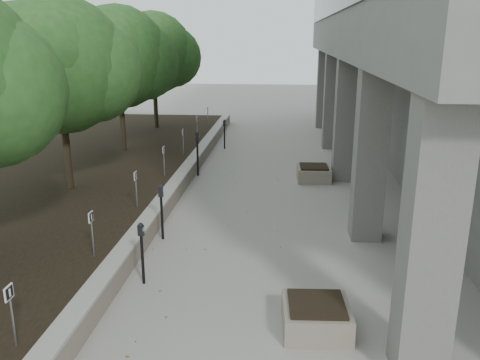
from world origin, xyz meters
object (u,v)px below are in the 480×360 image
at_px(parking_meter_5, 225,134).
at_px(parking_meter_2, 142,253).
at_px(planter_front, 316,316).
at_px(parking_meter_3, 162,212).
at_px(parking_meter_4, 198,154).
at_px(crabapple_tree_5, 154,70).
at_px(planter_back, 314,173).
at_px(crabapple_tree_4, 120,79).
at_px(crabapple_tree_3, 61,94).

bearing_deg(parking_meter_5, parking_meter_2, -72.13).
height_order(parking_meter_5, planter_front, parking_meter_5).
xyz_separation_m(parking_meter_3, parking_meter_4, (-0.13, 5.61, 0.10)).
bearing_deg(parking_meter_3, crabapple_tree_5, 99.90).
relative_size(crabapple_tree_5, planter_front, 5.01).
relative_size(planter_front, planter_back, 0.99).
xyz_separation_m(parking_meter_4, planter_back, (3.97, -0.24, -0.52)).
xyz_separation_m(parking_meter_3, parking_meter_5, (0.29, 9.87, -0.04)).
bearing_deg(parking_meter_2, parking_meter_3, 105.60).
xyz_separation_m(crabapple_tree_5, parking_meter_3, (3.38, -12.58, -2.45)).
xyz_separation_m(crabapple_tree_5, parking_meter_4, (3.25, -6.97, -2.34)).
distance_m(crabapple_tree_5, parking_meter_3, 13.25).
relative_size(parking_meter_5, planter_back, 1.16).
bearing_deg(planter_front, parking_meter_2, 158.29).
distance_m(parking_meter_2, parking_meter_5, 12.08).
bearing_deg(planter_back, crabapple_tree_4, 162.99).
xyz_separation_m(crabapple_tree_4, parking_meter_4, (3.25, -1.97, -2.34)).
bearing_deg(planter_back, parking_meter_2, -115.97).
height_order(crabapple_tree_5, parking_meter_4, crabapple_tree_5).
bearing_deg(crabapple_tree_5, planter_back, -44.94).
height_order(crabapple_tree_4, parking_meter_3, crabapple_tree_4).
distance_m(crabapple_tree_4, planter_front, 13.33).
bearing_deg(parking_meter_2, crabapple_tree_3, 137.93).
xyz_separation_m(crabapple_tree_5, parking_meter_2, (3.54, -14.78, -2.48)).
height_order(parking_meter_4, planter_back, parking_meter_4).
bearing_deg(parking_meter_5, parking_meter_4, -77.06).
relative_size(parking_meter_2, parking_meter_5, 1.00).
xyz_separation_m(parking_meter_2, planter_front, (3.28, -1.30, -0.39)).
bearing_deg(parking_meter_4, parking_meter_2, -98.62).
height_order(crabapple_tree_4, crabapple_tree_5, same).
height_order(planter_front, planter_back, planter_back).
distance_m(crabapple_tree_5, parking_meter_2, 15.40).
height_order(parking_meter_4, parking_meter_5, parking_meter_4).
bearing_deg(parking_meter_5, crabapple_tree_5, 162.05).
distance_m(crabapple_tree_3, crabapple_tree_4, 5.00).
distance_m(parking_meter_4, parking_meter_5, 4.29).
distance_m(crabapple_tree_3, planter_front, 9.58).
bearing_deg(parking_meter_3, crabapple_tree_4, 108.89).
bearing_deg(parking_meter_3, parking_meter_5, 83.21).
distance_m(parking_meter_2, planter_back, 8.43).
distance_m(crabapple_tree_4, parking_meter_4, 4.47).
bearing_deg(parking_meter_4, planter_back, -14.13).
xyz_separation_m(crabapple_tree_4, planter_front, (6.81, -11.09, -2.87)).
height_order(parking_meter_3, parking_meter_4, parking_meter_4).
relative_size(parking_meter_4, planter_back, 1.42).
bearing_deg(planter_front, crabapple_tree_3, 138.21).
xyz_separation_m(crabapple_tree_4, parking_meter_5, (3.66, 2.30, -2.48)).
bearing_deg(planter_front, crabapple_tree_5, 112.95).
height_order(crabapple_tree_5, parking_meter_2, crabapple_tree_5).
height_order(parking_meter_2, parking_meter_4, parking_meter_4).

